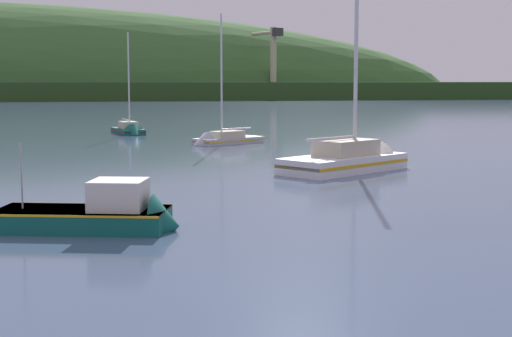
% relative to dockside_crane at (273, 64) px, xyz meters
% --- Properties ---
extents(dockside_crane, '(7.23, 14.82, 21.59)m').
position_rel_dockside_crane_xyz_m(dockside_crane, '(0.00, 0.00, 0.00)').
color(dockside_crane, '#4C4C51').
rests_on(dockside_crane, ground).
extents(sailboat_near_mooring, '(9.61, 7.64, 13.22)m').
position_rel_dockside_crane_xyz_m(sailboat_near_mooring, '(-42.33, -183.71, -10.29)').
color(sailboat_near_mooring, white).
rests_on(sailboat_near_mooring, ground).
extents(sailboat_midwater_white, '(3.29, 6.71, 11.04)m').
position_rel_dockside_crane_xyz_m(sailboat_midwater_white, '(-53.40, -149.96, -10.38)').
color(sailboat_midwater_white, '#0F564C').
rests_on(sailboat_midwater_white, ground).
extents(sailboat_far_left, '(7.14, 5.37, 11.86)m').
position_rel_dockside_crane_xyz_m(sailboat_far_left, '(-46.80, -163.89, -10.44)').
color(sailboat_far_left, '#ADB2BC').
rests_on(sailboat_far_left, ground).
extents(fishing_boat_moored, '(6.96, 4.24, 4.06)m').
position_rel_dockside_crane_xyz_m(fishing_boat_moored, '(-57.62, -198.87, -10.26)').
color(fishing_boat_moored, '#0F564C').
rests_on(fishing_boat_moored, ground).
extents(mooring_buoy_midchannel, '(0.55, 0.55, 0.63)m').
position_rel_dockside_crane_xyz_m(mooring_buoy_midchannel, '(-34.17, -168.87, -10.61)').
color(mooring_buoy_midchannel, yellow).
rests_on(mooring_buoy_midchannel, ground).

